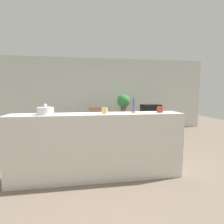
{
  "coord_description": "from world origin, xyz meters",
  "views": [
    {
      "loc": [
        -0.21,
        -3.22,
        1.41
      ],
      "look_at": [
        0.6,
        1.87,
        0.85
      ],
      "focal_mm": 28.0,
      "sensor_mm": 36.0,
      "label": 1
    }
  ],
  "objects_px": {
    "couch": "(66,137)",
    "wooden_chair": "(95,120)",
    "potted_plant": "(124,101)",
    "decorative_bowl": "(45,111)",
    "television": "(150,114)"
  },
  "relations": [
    {
      "from": "television",
      "to": "wooden_chair",
      "type": "xyz_separation_m",
      "value": [
        -1.7,
        0.66,
        -0.26
      ]
    },
    {
      "from": "couch",
      "to": "television",
      "type": "bearing_deg",
      "value": 14.06
    },
    {
      "from": "wooden_chair",
      "to": "potted_plant",
      "type": "xyz_separation_m",
      "value": [
        1.04,
        0.28,
        0.61
      ]
    },
    {
      "from": "decorative_bowl",
      "to": "couch",
      "type": "bearing_deg",
      "value": 86.43
    },
    {
      "from": "couch",
      "to": "wooden_chair",
      "type": "relative_size",
      "value": 2.16
    },
    {
      "from": "couch",
      "to": "decorative_bowl",
      "type": "xyz_separation_m",
      "value": [
        -0.11,
        -1.77,
        0.88
      ]
    },
    {
      "from": "wooden_chair",
      "to": "potted_plant",
      "type": "bearing_deg",
      "value": 15.05
    },
    {
      "from": "television",
      "to": "potted_plant",
      "type": "bearing_deg",
      "value": 124.96
    },
    {
      "from": "television",
      "to": "decorative_bowl",
      "type": "xyz_separation_m",
      "value": [
        -2.64,
        -2.4,
        0.37
      ]
    },
    {
      "from": "couch",
      "to": "wooden_chair",
      "type": "distance_m",
      "value": 1.56
    },
    {
      "from": "couch",
      "to": "wooden_chair",
      "type": "bearing_deg",
      "value": 57.1
    },
    {
      "from": "television",
      "to": "wooden_chair",
      "type": "relative_size",
      "value": 0.63
    },
    {
      "from": "wooden_chair",
      "to": "television",
      "type": "bearing_deg",
      "value": -21.12
    },
    {
      "from": "potted_plant",
      "to": "decorative_bowl",
      "type": "relative_size",
      "value": 2.26
    },
    {
      "from": "couch",
      "to": "wooden_chair",
      "type": "height_order",
      "value": "wooden_chair"
    }
  ]
}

